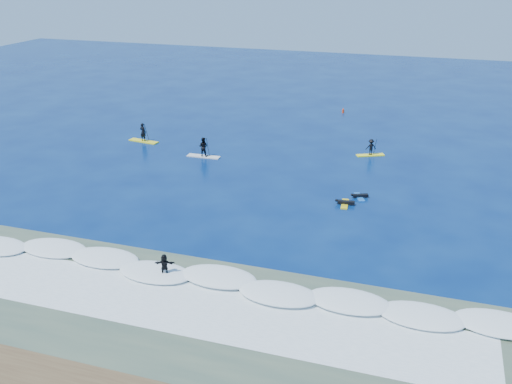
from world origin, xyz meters
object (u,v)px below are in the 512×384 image
(wave_surfer, at_px, (165,266))
(prone_paddler_far, at_px, (359,196))
(prone_paddler_near, at_px, (345,203))
(marker_buoy, at_px, (343,111))
(sup_paddler_center, at_px, (203,149))
(sup_paddler_right, at_px, (371,148))
(sup_paddler_left, at_px, (143,135))

(wave_surfer, bearing_deg, prone_paddler_far, 42.54)
(prone_paddler_near, height_order, marker_buoy, marker_buoy)
(sup_paddler_center, distance_m, sup_paddler_right, 16.54)
(sup_paddler_center, distance_m, prone_paddler_far, 17.10)
(sup_paddler_center, distance_m, prone_paddler_near, 16.94)
(sup_paddler_left, bearing_deg, sup_paddler_right, 15.37)
(sup_paddler_center, height_order, wave_surfer, sup_paddler_center)
(wave_surfer, bearing_deg, sup_paddler_left, 103.82)
(sup_paddler_center, bearing_deg, wave_surfer, -74.45)
(prone_paddler_near, xyz_separation_m, marker_buoy, (-5.07, 28.45, 0.15))
(sup_paddler_center, xyz_separation_m, sup_paddler_right, (15.61, 5.46, -0.11))
(sup_paddler_left, bearing_deg, sup_paddler_center, -9.72)
(prone_paddler_near, distance_m, wave_surfer, 16.91)
(sup_paddler_right, bearing_deg, prone_paddler_far, -112.87)
(sup_paddler_right, bearing_deg, sup_paddler_left, 161.05)
(sup_paddler_left, relative_size, sup_paddler_center, 1.04)
(sup_paddler_right, relative_size, wave_surfer, 1.33)
(prone_paddler_near, relative_size, prone_paddler_far, 1.07)
(prone_paddler_far, height_order, marker_buoy, marker_buoy)
(prone_paddler_near, height_order, wave_surfer, wave_surfer)
(sup_paddler_right, distance_m, prone_paddler_far, 11.07)
(sup_paddler_left, distance_m, marker_buoy, 25.93)
(sup_paddler_left, xyz_separation_m, prone_paddler_far, (24.19, -8.25, -0.61))
(sup_paddler_center, relative_size, prone_paddler_near, 1.65)
(prone_paddler_near, bearing_deg, sup_paddler_center, 58.74)
(marker_buoy, bearing_deg, prone_paddler_near, -79.89)
(sup_paddler_center, relative_size, prone_paddler_far, 1.77)
(prone_paddler_near, bearing_deg, sup_paddler_right, -7.18)
(wave_surfer, bearing_deg, sup_paddler_center, 89.79)
(sup_paddler_center, bearing_deg, sup_paddler_right, 18.03)
(prone_paddler_far, distance_m, wave_surfer, 18.88)
(sup_paddler_left, height_order, wave_surfer, sup_paddler_left)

